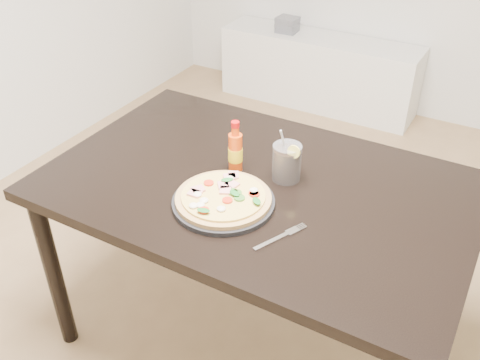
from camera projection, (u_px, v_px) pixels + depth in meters
The scene contains 9 objects.
floor at pixel (298, 345), 2.14m from camera, with size 4.50×4.50×0.00m, color #9E7A51.
dining_table at pixel (257, 202), 1.82m from camera, with size 1.40×0.90×0.75m.
plate at pixel (223, 202), 1.67m from camera, with size 0.32×0.32×0.02m, color black.
pizza at pixel (223, 197), 1.66m from camera, with size 0.30×0.30×0.03m.
hot_sauce_bottle at pixel (235, 151), 1.79m from camera, with size 0.05×0.05×0.18m.
cola_cup at pixel (287, 163), 1.76m from camera, with size 0.10×0.10×0.19m.
fork at pixel (282, 236), 1.54m from camera, with size 0.09×0.18×0.00m.
media_console at pixel (318, 71), 3.82m from camera, with size 1.40×0.34×0.50m, color white.
cd_stack at pixel (287, 25), 3.73m from camera, with size 0.14×0.12×0.10m.
Camera 1 is at (0.49, -1.33, 1.75)m, focal length 40.00 mm.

